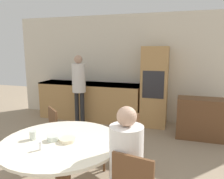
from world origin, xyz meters
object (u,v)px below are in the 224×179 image
object	(u,v)px
cup	(33,135)
bowl_centre	(68,140)
oven_unit	(155,87)
bowl_near	(53,138)
person_seated	(126,161)
chair_far_right	(124,141)
dining_table	(62,159)
person_standing	(79,82)
sideboard	(202,119)
chair_far_left	(47,134)

from	to	relation	value
cup	bowl_centre	xyz separation A→B (m)	(0.40, 0.06, -0.03)
oven_unit	bowl_near	xyz separation A→B (m)	(-0.78, -3.02, -0.13)
person_seated	chair_far_right	bearing A→B (deg)	104.52
chair_far_right	cup	xyz separation A→B (m)	(-0.86, -0.83, 0.31)
bowl_near	dining_table	bearing A→B (deg)	16.50
oven_unit	dining_table	bearing A→B (deg)	-103.09
dining_table	bowl_near	world-z (taller)	bowl_near
person_standing	oven_unit	bearing A→B (deg)	16.72
oven_unit	cup	distance (m)	3.22
oven_unit	bowl_centre	xyz separation A→B (m)	(-0.62, -2.99, -0.14)
dining_table	bowl_near	xyz separation A→B (m)	(-0.09, -0.03, 0.25)
chair_far_right	person_seated	world-z (taller)	person_seated
bowl_near	person_standing	bearing A→B (deg)	109.33
chair_far_right	bowl_near	size ratio (longest dim) A/B	6.82
person_standing	cup	bearing A→B (deg)	-75.66
bowl_near	bowl_centre	bearing A→B (deg)	7.67
sideboard	bowl_near	world-z (taller)	sideboard
person_seated	bowl_near	xyz separation A→B (m)	(-0.87, 0.14, 0.06)
person_seated	bowl_near	bearing A→B (deg)	170.85
bowl_centre	bowl_near	bearing A→B (deg)	-172.33
cup	bowl_centre	distance (m)	0.41
person_seated	person_standing	distance (m)	3.19
bowl_centre	person_seated	bearing A→B (deg)	-13.11
chair_far_left	person_seated	bearing A→B (deg)	10.25
chair_far_left	cup	bearing A→B (deg)	-25.42
dining_table	person_seated	bearing A→B (deg)	-12.09
bowl_centre	oven_unit	bearing A→B (deg)	78.38
chair_far_left	chair_far_right	world-z (taller)	same
sideboard	chair_far_left	world-z (taller)	chair_far_left
chair_far_right	bowl_centre	distance (m)	0.94
chair_far_right	bowl_centre	bearing A→B (deg)	-1.17
person_standing	cup	world-z (taller)	person_standing
oven_unit	chair_far_left	distance (m)	2.70
person_standing	bowl_centre	world-z (taller)	person_standing
chair_far_right	person_standing	world-z (taller)	person_standing
oven_unit	bowl_near	distance (m)	3.12
oven_unit	sideboard	bearing A→B (deg)	-26.82
sideboard	chair_far_left	size ratio (longest dim) A/B	1.11
oven_unit	bowl_near	size ratio (longest dim) A/B	14.13
person_seated	cup	size ratio (longest dim) A/B	12.88
sideboard	chair_far_left	bearing A→B (deg)	-142.56
sideboard	dining_table	bearing A→B (deg)	-124.56
oven_unit	chair_far_right	xyz separation A→B (m)	(-0.16, -2.22, -0.42)
person_seated	bowl_near	world-z (taller)	person_seated
chair_far_left	person_standing	size ratio (longest dim) A/B	0.54
oven_unit	cup	xyz separation A→B (m)	(-1.01, -3.05, -0.11)
chair_far_right	person_standing	bearing A→B (deg)	-109.26
dining_table	cup	world-z (taller)	cup
person_standing	bowl_centre	size ratio (longest dim) A/B	9.04
person_seated	bowl_near	distance (m)	0.88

